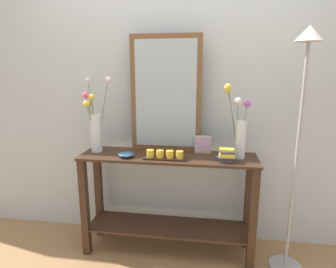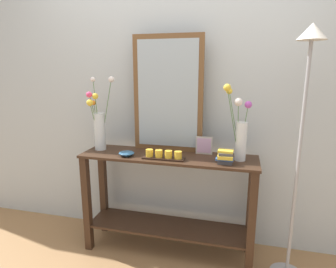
% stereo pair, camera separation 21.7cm
% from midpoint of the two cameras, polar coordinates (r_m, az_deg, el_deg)
% --- Properties ---
extents(ground_plane, '(7.00, 6.00, 0.02)m').
position_cam_midpoint_polar(ground_plane, '(2.59, 2.59, -22.35)').
color(ground_plane, '#997047').
extents(wall_back, '(6.40, 0.08, 2.70)m').
position_cam_midpoint_polar(wall_back, '(2.42, 4.42, 9.67)').
color(wall_back, '#B2BCC1').
rests_on(wall_back, ground).
extents(console_table, '(1.37, 0.37, 0.83)m').
position_cam_midpoint_polar(console_table, '(2.33, 2.72, -12.07)').
color(console_table, '#382316').
rests_on(console_table, ground).
extents(mirror_leaning, '(0.57, 0.03, 0.92)m').
position_cam_midpoint_polar(mirror_leaning, '(2.28, 2.70, 7.98)').
color(mirror_leaning, brown).
rests_on(mirror_leaning, console_table).
extents(tall_vase_left, '(0.24, 0.20, 0.60)m').
position_cam_midpoint_polar(tall_vase_left, '(2.38, -11.17, 1.86)').
color(tall_vase_left, silver).
rests_on(tall_vase_left, console_table).
extents(vase_right, '(0.20, 0.19, 0.56)m').
position_cam_midpoint_polar(vase_right, '(2.14, 17.05, 0.48)').
color(vase_right, silver).
rests_on(vase_right, console_table).
extents(candle_tray, '(0.32, 0.09, 0.07)m').
position_cam_midpoint_polar(candle_tray, '(2.12, 2.05, -4.35)').
color(candle_tray, black).
rests_on(candle_tray, console_table).
extents(picture_frame_small, '(0.13, 0.01, 0.14)m').
position_cam_midpoint_polar(picture_frame_small, '(2.26, 10.00, -2.30)').
color(picture_frame_small, '#B7B2AD').
rests_on(picture_frame_small, console_table).
extents(decorative_bowl, '(0.12, 0.12, 0.04)m').
position_cam_midpoint_polar(decorative_bowl, '(2.21, -5.55, -3.89)').
color(decorative_bowl, '#2D5B84').
rests_on(decorative_bowl, console_table).
extents(book_stack, '(0.13, 0.10, 0.10)m').
position_cam_midpoint_polar(book_stack, '(2.07, 14.39, -4.53)').
color(book_stack, '#424247').
rests_on(book_stack, console_table).
extents(floor_lamp, '(0.24, 0.24, 1.76)m').
position_cam_midpoint_polar(floor_lamp, '(2.07, 28.28, 3.10)').
color(floor_lamp, '#9E9EA3').
rests_on(floor_lamp, ground).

